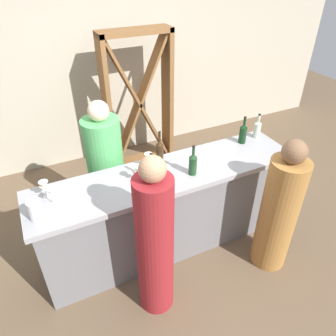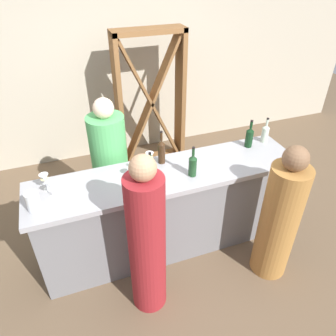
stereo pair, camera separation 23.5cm
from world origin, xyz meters
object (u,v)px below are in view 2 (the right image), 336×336
at_px(wine_bottle_center_olive_green, 193,165).
at_px(water_pitcher, 33,201).
at_px(wine_bottle_second_right_dark_green, 249,137).
at_px(wine_bottle_rightmost_clear_pale, 265,133).
at_px(person_center_guest, 279,219).
at_px(wine_glass_near_right, 45,179).
at_px(wine_bottle_second_left_amber_brown, 161,151).
at_px(wine_bottle_leftmost_olive_green, 150,169).
at_px(person_right_guest, 111,171).
at_px(wine_glass_far_left, 150,157).
at_px(person_left_guest, 147,244).
at_px(wine_glass_near_center, 51,187).
at_px(wine_rack, 151,102).
at_px(wine_glass_near_left, 137,169).

relative_size(wine_bottle_center_olive_green, water_pitcher, 1.82).
bearing_deg(wine_bottle_second_right_dark_green, wine_bottle_rightmost_clear_pale, 7.77).
relative_size(wine_bottle_second_right_dark_green, person_center_guest, 0.21).
bearing_deg(wine_glass_near_right, wine_bottle_rightmost_clear_pale, 1.68).
xyz_separation_m(wine_bottle_second_left_amber_brown, person_center_guest, (0.85, -0.80, -0.44)).
height_order(wine_bottle_leftmost_olive_green, wine_bottle_rightmost_clear_pale, wine_bottle_leftmost_olive_green).
xyz_separation_m(wine_glass_near_right, person_right_guest, (0.62, 0.46, -0.38)).
xyz_separation_m(wine_bottle_center_olive_green, person_center_guest, (0.65, -0.50, -0.43)).
xyz_separation_m(wine_glass_far_left, person_left_guest, (-0.26, -0.71, -0.34)).
relative_size(wine_bottle_leftmost_olive_green, wine_glass_near_center, 1.81).
bearing_deg(wine_bottle_leftmost_olive_green, wine_glass_far_left, 74.43).
bearing_deg(water_pitcher, wine_bottle_second_left_amber_brown, 13.98).
bearing_deg(wine_rack, wine_bottle_center_olive_green, -95.11).
xyz_separation_m(wine_glass_far_left, water_pitcher, (-1.04, -0.27, -0.02)).
height_order(wine_bottle_second_left_amber_brown, wine_glass_near_left, wine_bottle_second_left_amber_brown).
xyz_separation_m(water_pitcher, person_right_guest, (0.72, 0.69, -0.35)).
distance_m(wine_bottle_second_left_amber_brown, wine_glass_far_left, 0.13).
xyz_separation_m(wine_bottle_second_left_amber_brown, wine_glass_near_right, (-1.06, -0.06, -0.02)).
distance_m(wine_bottle_rightmost_clear_pale, person_left_guest, 1.74).
relative_size(wine_glass_far_left, person_right_guest, 0.10).
bearing_deg(wine_glass_far_left, wine_rack, 72.33).
xyz_separation_m(wine_bottle_second_right_dark_green, wine_glass_near_left, (-1.24, -0.17, 0.00)).
bearing_deg(wine_bottle_second_right_dark_green, water_pitcher, -172.75).
bearing_deg(wine_glass_near_center, wine_bottle_second_right_dark_green, 4.68).
distance_m(person_left_guest, person_center_guest, 1.23).
xyz_separation_m(wine_glass_near_left, water_pitcher, (-0.87, -0.10, -0.03)).
relative_size(wine_rack, wine_glass_far_left, 12.60).
height_order(wine_rack, wine_bottle_leftmost_olive_green, wine_rack).
height_order(wine_rack, wine_glass_near_right, wine_rack).
distance_m(wine_glass_near_center, wine_glass_far_left, 0.91).
height_order(wine_glass_near_left, wine_glass_near_center, wine_glass_near_left).
relative_size(wine_bottle_leftmost_olive_green, person_right_guest, 0.18).
relative_size(wine_glass_far_left, person_left_guest, 0.10).
xyz_separation_m(wine_bottle_leftmost_olive_green, wine_glass_near_center, (-0.84, 0.04, 0.00)).
distance_m(wine_rack, wine_bottle_rightmost_clear_pale, 1.68).
bearing_deg(wine_bottle_leftmost_olive_green, wine_glass_near_left, 165.16).
bearing_deg(wine_bottle_second_left_amber_brown, wine_glass_near_left, -147.17).
relative_size(wine_glass_near_right, wine_glass_far_left, 1.05).
distance_m(wine_bottle_second_right_dark_green, person_right_guest, 1.50).
distance_m(wine_glass_near_left, water_pitcher, 0.88).
relative_size(wine_bottle_rightmost_clear_pale, person_right_guest, 0.18).
bearing_deg(wine_bottle_second_left_amber_brown, water_pitcher, -166.02).
xyz_separation_m(wine_bottle_second_left_amber_brown, water_pitcher, (-1.16, -0.29, -0.05)).
bearing_deg(wine_bottle_leftmost_olive_green, wine_bottle_center_olive_green, -11.21).
xyz_separation_m(wine_bottle_second_right_dark_green, person_left_guest, (-1.33, -0.71, -0.35)).
distance_m(wine_glass_far_left, water_pitcher, 1.07).
relative_size(person_left_guest, person_center_guest, 1.11).
bearing_deg(wine_glass_near_center, wine_bottle_rightmost_clear_pale, 4.98).
relative_size(wine_rack, wine_bottle_second_left_amber_brown, 5.56).
bearing_deg(wine_glass_near_right, wine_glass_far_left, 2.10).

